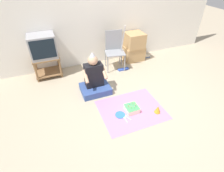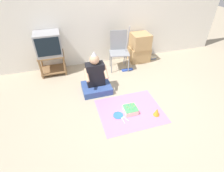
% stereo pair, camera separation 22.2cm
% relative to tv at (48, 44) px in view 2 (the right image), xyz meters
% --- Properties ---
extents(ground_plane, '(16.00, 16.00, 0.00)m').
position_rel_tv_xyz_m(ground_plane, '(1.44, -1.92, -0.75)').
color(ground_plane, tan).
extents(wall_back, '(6.40, 0.06, 2.55)m').
position_rel_tv_xyz_m(wall_back, '(1.44, 0.26, 0.53)').
color(wall_back, white).
rests_on(wall_back, ground_plane).
extents(tv_stand, '(0.59, 0.46, 0.49)m').
position_rel_tv_xyz_m(tv_stand, '(0.00, -0.00, -0.45)').
color(tv_stand, olive).
rests_on(tv_stand, ground_plane).
extents(tv, '(0.55, 0.45, 0.51)m').
position_rel_tv_xyz_m(tv, '(0.00, 0.00, 0.00)').
color(tv, '#99999E').
rests_on(tv, tv_stand).
extents(folding_chair, '(0.52, 0.46, 0.93)m').
position_rel_tv_xyz_m(folding_chair, '(1.59, -0.20, -0.21)').
color(folding_chair, gray).
rests_on(folding_chair, ground_plane).
extents(cardboard_box_stack, '(0.52, 0.44, 0.75)m').
position_rel_tv_xyz_m(cardboard_box_stack, '(2.24, -0.02, -0.38)').
color(cardboard_box_stack, tan).
rests_on(cardboard_box_stack, ground_plane).
extents(dust_mop, '(0.28, 0.34, 1.11)m').
position_rel_tv_xyz_m(dust_mop, '(1.76, -0.35, -0.44)').
color(dust_mop, '#2D4CB2').
rests_on(dust_mop, ground_plane).
extents(book_pile, '(0.17, 0.12, 0.05)m').
position_rel_tv_xyz_m(book_pile, '(2.67, -0.03, -0.72)').
color(book_pile, '#284793').
rests_on(book_pile, ground_plane).
extents(person_seated, '(0.59, 0.48, 0.89)m').
position_rel_tv_xyz_m(person_seated, '(0.84, -1.00, -0.47)').
color(person_seated, '#334C8C').
rests_on(person_seated, ground_plane).
extents(party_cloth, '(1.16, 0.95, 0.01)m').
position_rel_tv_xyz_m(party_cloth, '(1.29, -1.80, -0.74)').
color(party_cloth, pink).
rests_on(party_cloth, ground_plane).
extents(birthday_cake, '(0.23, 0.23, 0.16)m').
position_rel_tv_xyz_m(birthday_cake, '(1.28, -1.83, -0.69)').
color(birthday_cake, '#F4E0C6').
rests_on(birthday_cake, party_cloth).
extents(party_hat_blue, '(0.11, 0.11, 0.15)m').
position_rel_tv_xyz_m(party_hat_blue, '(1.70, -2.03, -0.67)').
color(party_hat_blue, gold).
rests_on(party_hat_blue, party_cloth).
extents(paper_plate, '(0.19, 0.19, 0.01)m').
position_rel_tv_xyz_m(paper_plate, '(1.04, -1.85, -0.74)').
color(paper_plate, blue).
rests_on(paper_plate, party_cloth).
extents(plastic_spoon_near, '(0.07, 0.14, 0.01)m').
position_rel_tv_xyz_m(plastic_spoon_near, '(1.13, -1.93, -0.73)').
color(plastic_spoon_near, white).
rests_on(plastic_spoon_near, party_cloth).
extents(plastic_spoon_far, '(0.04, 0.15, 0.01)m').
position_rel_tv_xyz_m(plastic_spoon_far, '(1.08, -1.96, -0.73)').
color(plastic_spoon_far, white).
rests_on(plastic_spoon_far, party_cloth).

